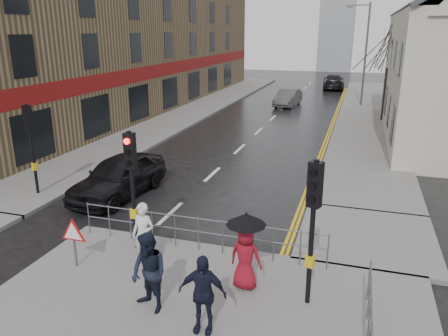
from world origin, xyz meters
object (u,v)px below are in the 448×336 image
Objects in this scene: pedestrian_b at (149,273)px; car_parked at (119,176)px; pedestrian_d at (202,294)px; pedestrian_a at (143,235)px; pedestrian_with_umbrella at (246,246)px; car_mid at (288,98)px.

car_parked is at bearing 151.19° from pedestrian_b.
pedestrian_b is at bearing 162.08° from pedestrian_d.
pedestrian_b reaches higher than pedestrian_a.
pedestrian_b is 0.95× the size of pedestrian_with_umbrella.
pedestrian_a is 3.14m from pedestrian_d.
pedestrian_b is 7.74m from car_parked.
car_mid is (-0.73, 27.16, -0.31)m from pedestrian_a.
pedestrian_d is (-0.43, -1.79, -0.23)m from pedestrian_with_umbrella.
pedestrian_a is 0.94× the size of pedestrian_b.
pedestrian_a is at bearing 174.82° from pedestrian_with_umbrella.
pedestrian_a reaches higher than pedestrian_d.
pedestrian_b is at bearing -80.33° from car_mid.
pedestrian_b reaches higher than car_mid.
pedestrian_d is at bearing -35.39° from pedestrian_a.
car_parked is at bearing 132.11° from pedestrian_a.
car_mid is (-3.54, 27.41, -0.54)m from pedestrian_with_umbrella.
car_parked is (-5.81, 6.61, -0.22)m from pedestrian_d.
pedestrian_b is at bearing -48.65° from car_parked.
pedestrian_with_umbrella is at bearing 65.91° from pedestrian_b.
pedestrian_with_umbrella reaches higher than pedestrian_b.
pedestrian_a is 1.00× the size of pedestrian_d.
pedestrian_d is (2.38, -2.04, -0.00)m from pedestrian_a.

